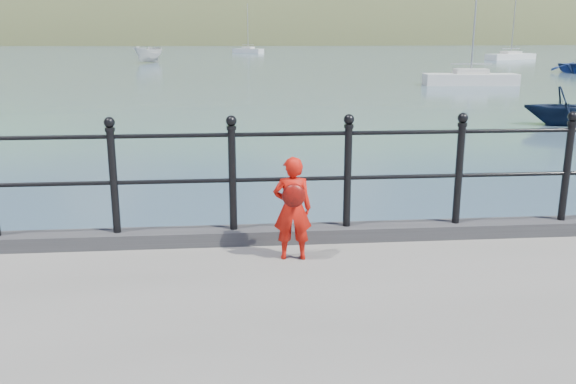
{
  "coord_description": "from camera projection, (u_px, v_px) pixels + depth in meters",
  "views": [
    {
      "loc": [
        -0.58,
        -6.27,
        3.15
      ],
      "look_at": [
        -0.03,
        -0.2,
        1.55
      ],
      "focal_mm": 38.0,
      "sensor_mm": 36.0,
      "label": 1
    }
  ],
  "objects": [
    {
      "name": "far_shore",
      "position": [
        329.0,
        98.0,
        246.62
      ],
      "size": [
        830.0,
        200.0,
        156.0
      ],
      "color": "#333A21",
      "rests_on": "ground"
    },
    {
      "name": "launch_navy",
      "position": [
        563.0,
        106.0,
        21.18
      ],
      "size": [
        3.07,
        2.82,
        1.36
      ],
      "primitive_type": "imported",
      "rotation": [
        0.0,
        0.0,
        1.31
      ],
      "color": "black",
      "rests_on": "ground"
    },
    {
      "name": "ground",
      "position": [
        289.0,
        320.0,
        6.89
      ],
      "size": [
        600.0,
        600.0,
        0.0
      ],
      "primitive_type": "plane",
      "color": "#2D4251",
      "rests_on": "ground"
    },
    {
      "name": "launch_white",
      "position": [
        148.0,
        54.0,
        65.29
      ],
      "size": [
        3.53,
        4.96,
        1.8
      ],
      "primitive_type": "imported",
      "rotation": [
        0.0,
        0.0,
        -0.43
      ],
      "color": "silver",
      "rests_on": "ground"
    },
    {
      "name": "sailboat_far",
      "position": [
        511.0,
        57.0,
        73.55
      ],
      "size": [
        7.05,
        4.66,
        9.79
      ],
      "rotation": [
        0.0,
        0.0,
        0.44
      ],
      "color": "white",
      "rests_on": "ground"
    },
    {
      "name": "kerb",
      "position": [
        290.0,
        234.0,
        6.47
      ],
      "size": [
        60.0,
        0.3,
        0.15
      ],
      "primitive_type": "cube",
      "color": "#28282B",
      "rests_on": "quay"
    },
    {
      "name": "railing",
      "position": [
        291.0,
        165.0,
        6.28
      ],
      "size": [
        18.11,
        0.11,
        1.2
      ],
      "color": "black",
      "rests_on": "kerb"
    },
    {
      "name": "sailboat_near",
      "position": [
        470.0,
        80.0,
        37.68
      ],
      "size": [
        5.78,
        2.07,
        7.87
      ],
      "rotation": [
        0.0,
        0.0,
        -0.09
      ],
      "color": "silver",
      "rests_on": "ground"
    },
    {
      "name": "child",
      "position": [
        292.0,
        208.0,
        5.85
      ],
      "size": [
        0.39,
        0.32,
        1.02
      ],
      "rotation": [
        0.0,
        0.0,
        3.08
      ],
      "color": "red",
      "rests_on": "quay"
    },
    {
      "name": "sailboat_deep",
      "position": [
        248.0,
        51.0,
        97.33
      ],
      "size": [
        5.02,
        4.43,
        7.8
      ],
      "rotation": [
        0.0,
        0.0,
        -0.67
      ],
      "color": "silver",
      "rests_on": "ground"
    }
  ]
}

